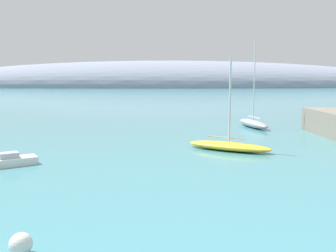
% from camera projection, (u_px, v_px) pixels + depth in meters
% --- Properties ---
extents(distant_ridge, '(339.03, 66.75, 34.41)m').
position_uv_depth(distant_ridge, '(168.00, 87.00, 247.20)').
color(distant_ridge, gray).
rests_on(distant_ridge, ground).
extents(sailboat_yellow_near_shore, '(7.47, 5.51, 7.98)m').
position_uv_depth(sailboat_yellow_near_shore, '(229.00, 145.00, 32.21)').
color(sailboat_yellow_near_shore, yellow).
rests_on(sailboat_yellow_near_shore, water).
extents(sailboat_grey_mid_mooring, '(3.15, 7.63, 10.77)m').
position_uv_depth(sailboat_grey_mid_mooring, '(253.00, 123.00, 47.09)').
color(sailboat_grey_mid_mooring, gray).
rests_on(sailboat_grey_mid_mooring, water).
extents(mooring_buoy_white, '(0.82, 0.82, 0.82)m').
position_uv_depth(mooring_buoy_white, '(21.00, 244.00, 13.17)').
color(mooring_buoy_white, silver).
rests_on(mooring_buoy_white, water).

